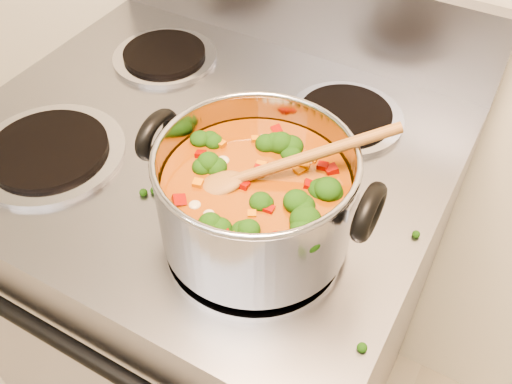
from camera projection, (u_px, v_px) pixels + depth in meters
electric_range at (217, 296)px, 1.23m from camera, size 0.76×0.68×1.08m
stockpot at (256, 197)px, 0.70m from camera, size 0.30×0.24×0.15m
wooden_spoon at (265, 170)px, 0.67m from camera, size 0.21×0.18×0.08m
cooktop_crumbs at (281, 308)px, 0.68m from camera, size 0.15×0.27×0.01m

